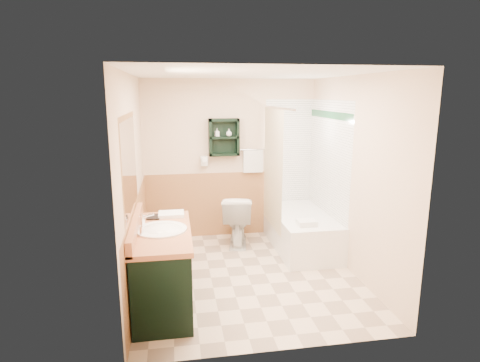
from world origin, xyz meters
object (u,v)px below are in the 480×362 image
Objects in this scene: vanity at (163,268)px; toilet at (237,220)px; soap_bottle_a at (217,135)px; vanity_book at (147,209)px; bathtub at (301,231)px; soap_bottle_b at (229,133)px; wall_shelf at (224,137)px; hair_dryer at (204,161)px.

vanity reaches higher than toilet.
soap_bottle_a reaches higher than toilet.
vanity_book is at bearing 110.15° from vanity.
soap_bottle_b reaches higher than bathtub.
bathtub is 0.94m from toilet.
toilet is 1.77m from vanity_book.
wall_shelf is at bearing 147.26° from bathtub.
hair_dryer is at bearing 70.43° from vanity_book.
wall_shelf is 0.73× the size of toilet.
bathtub is 12.99× the size of soap_bottle_a.
wall_shelf is 5.02× the size of soap_bottle_b.
bathtub is at bearing 170.31° from toilet.
vanity_book reaches higher than toilet.
soap_bottle_a is (0.96, 1.50, 0.66)m from vanity_book.
toilet is at bearing -39.01° from hair_dryer.
hair_dryer is 2.21m from vanity.
wall_shelf is 2.43m from vanity.
soap_bottle_b is (-0.07, 0.33, 1.24)m from toilet.
toilet is at bearing -53.14° from soap_bottle_a.
toilet is at bearing -66.63° from wall_shelf.
soap_bottle_b is (1.13, 1.50, 0.68)m from vanity_book.
soap_bottle_b reaches higher than toilet.
soap_bottle_a is (-1.13, 0.65, 1.33)m from bathtub.
hair_dryer is 1.76m from bathtub.
vanity_book is (-0.17, 0.45, 0.51)m from vanity.
hair_dryer reaches higher than vanity_book.
bathtub is at bearing -27.31° from hair_dryer.
toilet is at bearing 159.80° from bathtub.
vanity_book is at bearing -125.21° from wall_shelf.
hair_dryer reaches higher than vanity.
vanity is 11.31× the size of soap_bottle_a.
bathtub is at bearing -32.74° from wall_shelf.
wall_shelf reaches higher than soap_bottle_a.
vanity_book is at bearing -127.16° from soap_bottle_b.
hair_dryer is 0.55m from soap_bottle_b.
soap_bottle_b reaches higher than soap_bottle_a.
wall_shelf reaches higher than vanity.
toilet is (0.44, -0.36, -0.83)m from hair_dryer.
vanity is at bearing -116.48° from soap_bottle_b.
vanity_book is (-1.06, -1.50, -0.62)m from wall_shelf.
vanity is 1.92m from toilet.
vanity is (-0.89, -1.95, -1.14)m from wall_shelf.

